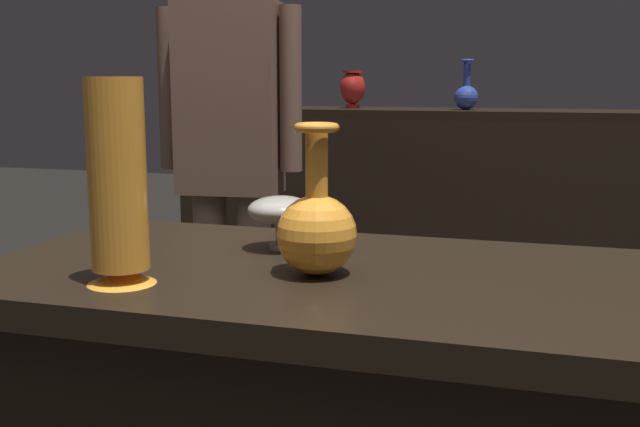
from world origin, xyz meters
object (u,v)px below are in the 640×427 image
object	(u,v)px
shelf_vase_left	(353,88)
visitor_near_left	(230,149)
shelf_vase_center	(466,95)
vase_tall_behind	(118,185)
vase_left_accent	(280,211)
vase_centerpiece	(316,227)
shelf_vase_far_left	(245,97)

from	to	relation	value
shelf_vase_left	visitor_near_left	distance (m)	1.19
shelf_vase_center	vase_tall_behind	bearing A→B (deg)	-96.83
vase_tall_behind	vase_left_accent	world-z (taller)	vase_tall_behind
vase_centerpiece	visitor_near_left	world-z (taller)	visitor_near_left
vase_centerpiece	vase_tall_behind	world-z (taller)	vase_tall_behind
vase_left_accent	shelf_vase_center	size ratio (longest dim) A/B	0.58
shelf_vase_left	shelf_vase_far_left	xyz separation A→B (m)	(-0.52, -0.02, -0.04)
shelf_vase_far_left	visitor_near_left	world-z (taller)	visitor_near_left
vase_tall_behind	vase_left_accent	size ratio (longest dim) A/B	2.60
shelf_vase_left	shelf_vase_center	size ratio (longest dim) A/B	0.78
vase_left_accent	shelf_vase_center	distance (m)	2.05
vase_tall_behind	visitor_near_left	distance (m)	1.27
shelf_vase_far_left	vase_tall_behind	bearing A→B (deg)	-72.32
shelf_vase_far_left	shelf_vase_left	bearing A→B (deg)	2.28
shelf_vase_far_left	shelf_vase_center	size ratio (longest dim) A/B	0.69
vase_centerpiece	vase_left_accent	xyz separation A→B (m)	(-0.12, 0.17, -0.01)
vase_left_accent	visitor_near_left	distance (m)	1.04
vase_centerpiece	shelf_vase_far_left	distance (m)	2.47
shelf_vase_far_left	visitor_near_left	bearing A→B (deg)	-70.07
vase_centerpiece	vase_tall_behind	xyz separation A→B (m)	(-0.28, -0.15, 0.08)
vase_left_accent	visitor_near_left	xyz separation A→B (m)	(-0.50, 0.92, 0.03)
visitor_near_left	shelf_vase_far_left	bearing A→B (deg)	-76.16
vase_tall_behind	shelf_vase_center	world-z (taller)	shelf_vase_center
shelf_vase_left	vase_centerpiece	bearing A→B (deg)	-77.04
shelf_vase_left	shelf_vase_far_left	distance (m)	0.52
shelf_vase_center	visitor_near_left	bearing A→B (deg)	-118.97
vase_left_accent	shelf_vase_left	distance (m)	2.14
shelf_vase_center	vase_centerpiece	bearing A→B (deg)	-90.03
vase_tall_behind	shelf_vase_far_left	world-z (taller)	shelf_vase_far_left
vase_left_accent	visitor_near_left	world-z (taller)	visitor_near_left
shelf_vase_left	shelf_vase_center	distance (m)	0.52
vase_tall_behind	visitor_near_left	bearing A→B (deg)	105.51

